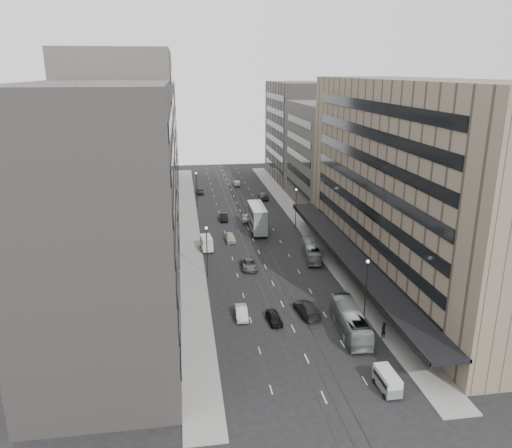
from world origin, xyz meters
TOP-DOWN VIEW (x-y plane):
  - ground at (0.00, 0.00)m, footprint 220.00×220.00m
  - sidewalk_right at (12.00, 37.50)m, footprint 4.00×125.00m
  - sidewalk_left at (-12.00, 37.50)m, footprint 4.00×125.00m
  - department_store at (21.45, 8.00)m, footprint 19.20×60.00m
  - building_right_mid at (21.50, 52.00)m, footprint 15.00×28.00m
  - building_right_far at (21.50, 82.00)m, footprint 15.00×32.00m
  - building_left_a at (-21.50, -8.00)m, footprint 15.00×28.00m
  - building_left_b at (-21.50, 19.00)m, footprint 15.00×26.00m
  - building_left_c at (-21.50, 46.00)m, footprint 15.00×28.00m
  - building_left_d at (-21.50, 79.00)m, footprint 15.00×38.00m
  - lamp_right_near at (9.70, -5.00)m, footprint 0.44×0.44m
  - lamp_right_far at (9.70, 35.00)m, footprint 0.44×0.44m
  - lamp_left_near at (-9.70, 12.00)m, footprint 0.44×0.44m
  - lamp_left_far at (-9.70, 55.00)m, footprint 0.44×0.44m
  - bus_near at (6.75, -7.98)m, footprint 3.49×11.47m
  - bus_far at (8.50, 17.51)m, footprint 3.59×9.93m
  - double_decker at (1.50, 33.62)m, footprint 3.16×9.94m
  - vw_microbus at (6.61, -19.83)m, footprint 1.85×3.91m
  - panel_van at (-9.20, 24.20)m, footprint 2.35×4.30m
  - sedan_0 at (-2.08, -4.05)m, footprint 1.90×4.12m
  - sedan_1 at (-6.09, -2.11)m, footprint 1.68×4.43m
  - sedan_2 at (-2.74, 14.57)m, footprint 2.61×5.39m
  - sedan_3 at (2.67, -2.56)m, footprint 2.99×6.11m
  - sedan_4 at (-4.49, 28.59)m, footprint 2.00×4.61m
  - sedan_5 at (-4.45, 42.54)m, footprint 1.69×4.61m
  - sedan_6 at (0.67, 41.53)m, footprint 3.00×5.57m
  - sedan_7 at (7.10, 59.92)m, footprint 2.38×5.64m
  - sedan_8 at (-8.50, 67.68)m, footprint 1.95×4.61m
  - sedan_9 at (2.11, 76.10)m, footprint 1.68×4.42m
  - pedestrian at (10.20, -10.10)m, footprint 0.89×0.77m

SIDE VIEW (x-z plane):
  - ground at x=0.00m, z-range 0.00..0.00m
  - sidewalk_right at x=12.00m, z-range 0.00..0.15m
  - sidewalk_left at x=-12.00m, z-range 0.00..0.15m
  - sedan_0 at x=-2.08m, z-range 0.00..1.37m
  - sedan_9 at x=2.11m, z-range 0.00..1.44m
  - sedan_1 at x=-6.09m, z-range 0.00..1.44m
  - sedan_2 at x=-2.74m, z-range 0.00..1.48m
  - sedan_6 at x=0.67m, z-range 0.00..1.49m
  - sedan_5 at x=-4.45m, z-range 0.00..1.51m
  - sedan_4 at x=-4.49m, z-range 0.00..1.55m
  - sedan_8 at x=-8.50m, z-range 0.00..1.55m
  - sedan_7 at x=7.10m, z-range 0.00..1.63m
  - sedan_3 at x=2.67m, z-range 0.00..1.71m
  - vw_microbus at x=6.61m, z-range 0.12..2.21m
  - pedestrian at x=10.20m, z-range 0.15..2.21m
  - bus_far at x=8.50m, z-range 0.00..2.70m
  - panel_van at x=-9.20m, z-range 0.13..2.75m
  - bus_near at x=6.75m, z-range 0.00..3.15m
  - double_decker at x=1.50m, z-range 0.21..5.63m
  - lamp_right_near at x=9.70m, z-range 1.04..9.36m
  - lamp_right_far at x=9.70m, z-range 1.04..9.36m
  - lamp_left_near at x=-9.70m, z-range 1.04..9.36m
  - lamp_left_far at x=-9.70m, z-range 1.04..9.36m
  - building_right_mid at x=21.50m, z-range 0.00..24.00m
  - building_left_c at x=-21.50m, z-range 0.00..25.00m
  - building_right_far at x=21.50m, z-range 0.00..28.00m
  - building_left_d at x=-21.50m, z-range 0.00..28.00m
  - department_store at x=21.45m, z-range -0.05..29.95m
  - building_left_a at x=-21.50m, z-range 0.00..30.00m
  - building_left_b at x=-21.50m, z-range 0.00..34.00m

